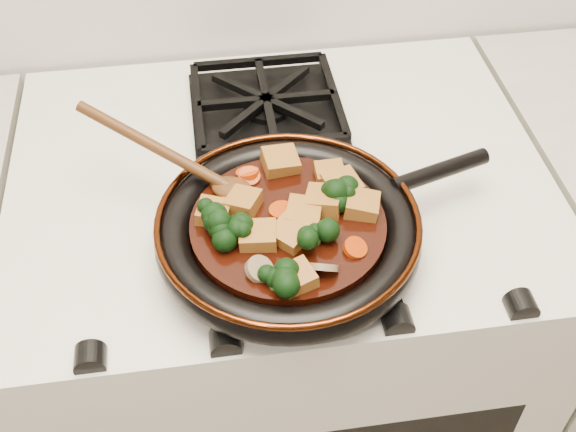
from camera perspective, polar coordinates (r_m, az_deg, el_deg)
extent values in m
cube|color=beige|center=(1.37, -0.55, -10.58)|extent=(0.76, 0.60, 0.90)
cylinder|color=black|center=(0.89, 0.00, -1.66)|extent=(0.30, 0.30, 0.01)
torus|color=black|center=(0.88, 0.00, -1.26)|extent=(0.33, 0.33, 0.04)
torus|color=#411A09|center=(0.87, 0.00, -0.32)|extent=(0.32, 0.32, 0.01)
cylinder|color=black|center=(0.96, 11.93, 3.52)|extent=(0.14, 0.06, 0.02)
cylinder|color=black|center=(0.88, 0.00, -0.95)|extent=(0.24, 0.24, 0.02)
cube|color=#915C21|center=(0.94, -0.61, 4.27)|extent=(0.05, 0.05, 0.03)
cube|color=#915C21|center=(0.89, -3.54, 1.04)|extent=(0.05, 0.05, 0.03)
cube|color=#915C21|center=(0.89, 2.82, 1.18)|extent=(0.06, 0.06, 0.03)
cube|color=#915C21|center=(0.85, 0.22, -1.42)|extent=(0.06, 0.06, 0.03)
cube|color=#915C21|center=(0.87, 1.24, 0.10)|extent=(0.05, 0.05, 0.03)
cube|color=#915C21|center=(0.88, -5.92, 0.26)|extent=(0.05, 0.05, 0.02)
cube|color=#915C21|center=(0.91, 4.27, 2.36)|extent=(0.05, 0.05, 0.03)
cube|color=#915C21|center=(0.84, -2.37, -1.64)|extent=(0.05, 0.04, 0.03)
cube|color=#915C21|center=(0.88, 5.88, 0.82)|extent=(0.05, 0.05, 0.03)
cube|color=#915C21|center=(0.80, 0.68, -4.92)|extent=(0.05, 0.05, 0.02)
cube|color=#915C21|center=(0.92, 3.31, 3.34)|extent=(0.04, 0.03, 0.02)
cylinder|color=#A52E04|center=(0.84, 5.32, -2.53)|extent=(0.03, 0.03, 0.02)
cylinder|color=#A52E04|center=(0.88, -0.52, 0.41)|extent=(0.03, 0.03, 0.01)
cylinder|color=#A52E04|center=(0.93, -3.22, 3.39)|extent=(0.03, 0.03, 0.02)
cylinder|color=#A52E04|center=(0.93, 2.99, 3.44)|extent=(0.03, 0.03, 0.01)
cylinder|color=#A52E04|center=(0.92, -3.09, 3.13)|extent=(0.03, 0.03, 0.02)
cylinder|color=#A52E04|center=(0.90, -4.26, 1.48)|extent=(0.03, 0.03, 0.01)
cylinder|color=#7F6749|center=(0.82, 2.75, -4.06)|extent=(0.04, 0.04, 0.03)
cylinder|color=#7F6749|center=(0.81, -2.27, -4.23)|extent=(0.05, 0.05, 0.02)
cylinder|color=#7F6749|center=(0.91, 4.09, 2.38)|extent=(0.03, 0.04, 0.02)
ellipsoid|color=#46260F|center=(0.91, -4.42, 2.15)|extent=(0.07, 0.06, 0.02)
cylinder|color=#46260F|center=(0.93, -10.47, 5.40)|extent=(0.02, 0.02, 0.23)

